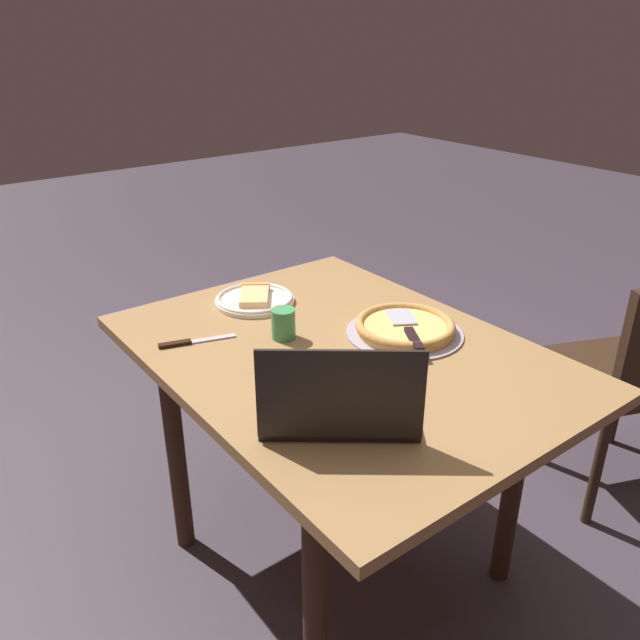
{
  "coord_description": "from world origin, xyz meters",
  "views": [
    {
      "loc": [
        -1.16,
        0.95,
        1.53
      ],
      "look_at": [
        0.02,
        0.05,
        0.83
      ],
      "focal_mm": 35.82,
      "sensor_mm": 36.0,
      "label": 1
    }
  ],
  "objects_px": {
    "drink_cup": "(283,323)",
    "chair_near": "(640,371)",
    "pizza_tray": "(405,328)",
    "table_knife": "(190,342)",
    "pizza_plate": "(255,299)",
    "dining_table": "(341,380)",
    "laptop": "(339,404)"
  },
  "relations": [
    {
      "from": "pizza_plate",
      "to": "drink_cup",
      "type": "bearing_deg",
      "value": 165.81
    },
    {
      "from": "laptop",
      "to": "table_knife",
      "type": "distance_m",
      "value": 0.54
    },
    {
      "from": "laptop",
      "to": "chair_near",
      "type": "xyz_separation_m",
      "value": [
        -0.09,
        -1.19,
        -0.29
      ]
    },
    {
      "from": "table_knife",
      "to": "chair_near",
      "type": "height_order",
      "value": "chair_near"
    },
    {
      "from": "chair_near",
      "to": "dining_table",
      "type": "bearing_deg",
      "value": 70.71
    },
    {
      "from": "table_knife",
      "to": "drink_cup",
      "type": "distance_m",
      "value": 0.26
    },
    {
      "from": "drink_cup",
      "to": "chair_near",
      "type": "relative_size",
      "value": 0.1
    },
    {
      "from": "dining_table",
      "to": "pizza_tray",
      "type": "relative_size",
      "value": 3.67
    },
    {
      "from": "pizza_plate",
      "to": "pizza_tray",
      "type": "height_order",
      "value": "pizza_tray"
    },
    {
      "from": "chair_near",
      "to": "pizza_plate",
      "type": "bearing_deg",
      "value": 53.09
    },
    {
      "from": "table_knife",
      "to": "chair_near",
      "type": "distance_m",
      "value": 1.45
    },
    {
      "from": "pizza_plate",
      "to": "pizza_tray",
      "type": "relative_size",
      "value": 0.75
    },
    {
      "from": "laptop",
      "to": "table_knife",
      "type": "bearing_deg",
      "value": 9.75
    },
    {
      "from": "laptop",
      "to": "drink_cup",
      "type": "xyz_separation_m",
      "value": [
        0.41,
        -0.13,
        -0.0
      ]
    },
    {
      "from": "pizza_tray",
      "to": "table_knife",
      "type": "relative_size",
      "value": 1.58
    },
    {
      "from": "laptop",
      "to": "pizza_plate",
      "type": "xyz_separation_m",
      "value": [
        0.66,
        -0.2,
        -0.03
      ]
    },
    {
      "from": "dining_table",
      "to": "pizza_plate",
      "type": "bearing_deg",
      "value": 2.23
    },
    {
      "from": "pizza_tray",
      "to": "pizza_plate",
      "type": "bearing_deg",
      "value": 26.25
    },
    {
      "from": "table_knife",
      "to": "drink_cup",
      "type": "bearing_deg",
      "value": -119.38
    },
    {
      "from": "pizza_plate",
      "to": "pizza_tray",
      "type": "xyz_separation_m",
      "value": [
        -0.44,
        -0.22,
        0.01
      ]
    },
    {
      "from": "laptop",
      "to": "pizza_tray",
      "type": "xyz_separation_m",
      "value": [
        0.22,
        -0.41,
        -0.02
      ]
    },
    {
      "from": "dining_table",
      "to": "table_knife",
      "type": "relative_size",
      "value": 5.79
    },
    {
      "from": "laptop",
      "to": "chair_near",
      "type": "relative_size",
      "value": 0.49
    },
    {
      "from": "laptop",
      "to": "pizza_plate",
      "type": "relative_size",
      "value": 1.69
    },
    {
      "from": "pizza_plate",
      "to": "dining_table",
      "type": "bearing_deg",
      "value": -177.77
    },
    {
      "from": "laptop",
      "to": "pizza_plate",
      "type": "distance_m",
      "value": 0.69
    },
    {
      "from": "drink_cup",
      "to": "pizza_tray",
      "type": "bearing_deg",
      "value": -123.51
    },
    {
      "from": "table_knife",
      "to": "dining_table",
      "type": "bearing_deg",
      "value": -132.6
    },
    {
      "from": "dining_table",
      "to": "pizza_tray",
      "type": "xyz_separation_m",
      "value": [
        -0.03,
        -0.2,
        0.11
      ]
    },
    {
      "from": "laptop",
      "to": "pizza_tray",
      "type": "height_order",
      "value": "laptop"
    },
    {
      "from": "drink_cup",
      "to": "chair_near",
      "type": "xyz_separation_m",
      "value": [
        -0.5,
        -1.06,
        -0.29
      ]
    },
    {
      "from": "dining_table",
      "to": "pizza_plate",
      "type": "xyz_separation_m",
      "value": [
        0.41,
        0.02,
        0.11
      ]
    }
  ]
}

